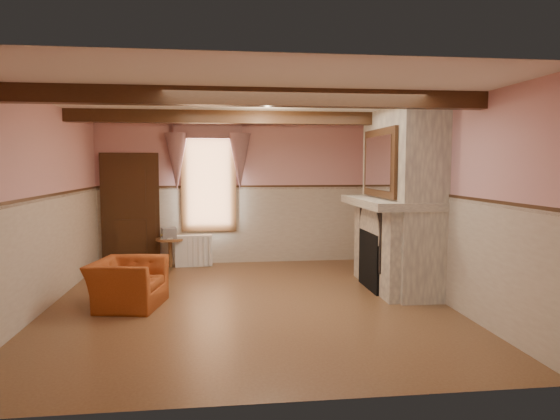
{
  "coord_description": "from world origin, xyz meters",
  "views": [
    {
      "loc": [
        -0.39,
        -6.89,
        1.94
      ],
      "look_at": [
        0.54,
        0.8,
        1.24
      ],
      "focal_mm": 32.0,
      "sensor_mm": 36.0,
      "label": 1
    }
  ],
  "objects": [
    {
      "name": "window",
      "position": [
        -0.6,
        2.97,
        1.65
      ],
      "size": [
        1.06,
        0.08,
        2.02
      ],
      "primitive_type": "cube",
      "color": "white",
      "rests_on": "wall_back"
    },
    {
      "name": "floor",
      "position": [
        0.0,
        0.0,
        0.0
      ],
      "size": [
        5.5,
        6.0,
        0.01
      ],
      "primitive_type": "cube",
      "color": "brown",
      "rests_on": "ground"
    },
    {
      "name": "bowl",
      "position": [
        2.24,
        0.53,
        1.46
      ],
      "size": [
        0.3,
        0.3,
        0.07
      ],
      "primitive_type": "imported",
      "color": "brown",
      "rests_on": "mantel"
    },
    {
      "name": "ceiling_beam_back",
      "position": [
        0.0,
        1.2,
        2.7
      ],
      "size": [
        5.5,
        0.18,
        0.2
      ],
      "primitive_type": "cube",
      "color": "black",
      "rests_on": "ceiling"
    },
    {
      "name": "mantel",
      "position": [
        2.24,
        0.6,
        1.36
      ],
      "size": [
        1.05,
        2.05,
        0.12
      ],
      "primitive_type": "cube",
      "color": "gray",
      "rests_on": "fireplace"
    },
    {
      "name": "wall_left",
      "position": [
        -2.75,
        0.0,
        1.4
      ],
      "size": [
        0.02,
        6.0,
        2.8
      ],
      "primitive_type": "cube",
      "color": "#D89695",
      "rests_on": "floor"
    },
    {
      "name": "jar_yellow",
      "position": [
        2.24,
        0.13,
        1.48
      ],
      "size": [
        0.06,
        0.06,
        0.12
      ],
      "primitive_type": "cylinder",
      "color": "gold",
      "rests_on": "mantel"
    },
    {
      "name": "window_drapes",
      "position": [
        -0.6,
        2.88,
        2.25
      ],
      "size": [
        1.3,
        0.14,
        1.4
      ],
      "primitive_type": "cube",
      "color": "gray",
      "rests_on": "wall_back"
    },
    {
      "name": "side_table",
      "position": [
        -1.34,
        2.7,
        0.28
      ],
      "size": [
        0.58,
        0.58,
        0.55
      ],
      "primitive_type": "cylinder",
      "rotation": [
        0.0,
        0.0,
        0.09
      ],
      "color": "brown",
      "rests_on": "floor"
    },
    {
      "name": "chair_rail",
      "position": [
        0.0,
        0.0,
        1.5
      ],
      "size": [
        5.5,
        6.0,
        0.08
      ],
      "primitive_type": null,
      "color": "black",
      "rests_on": "wainscot"
    },
    {
      "name": "wainscot",
      "position": [
        0.0,
        0.0,
        0.75
      ],
      "size": [
        5.5,
        6.0,
        1.5
      ],
      "primitive_type": null,
      "color": "beige",
      "rests_on": "floor"
    },
    {
      "name": "wall_front",
      "position": [
        0.0,
        -3.0,
        1.4
      ],
      "size": [
        5.5,
        0.02,
        2.8
      ],
      "primitive_type": "cube",
      "color": "#D89695",
      "rests_on": "floor"
    },
    {
      "name": "door",
      "position": [
        -2.1,
        2.94,
        1.05
      ],
      "size": [
        1.1,
        0.1,
        2.1
      ],
      "primitive_type": "cube",
      "color": "black",
      "rests_on": "floor"
    },
    {
      "name": "wall_back",
      "position": [
        0.0,
        3.0,
        1.4
      ],
      "size": [
        5.5,
        0.02,
        2.8
      ],
      "primitive_type": "cube",
      "color": "#D89695",
      "rests_on": "floor"
    },
    {
      "name": "ceiling_beam_front",
      "position": [
        0.0,
        -1.2,
        2.7
      ],
      "size": [
        5.5,
        0.18,
        0.2
      ],
      "primitive_type": "cube",
      "color": "black",
      "rests_on": "ceiling"
    },
    {
      "name": "book_stack",
      "position": [
        -1.36,
        2.72,
        0.65
      ],
      "size": [
        0.32,
        0.37,
        0.2
      ],
      "primitive_type": "cube",
      "rotation": [
        0.0,
        0.0,
        0.2
      ],
      "color": "#B7AD8C",
      "rests_on": "side_table"
    },
    {
      "name": "candle_red",
      "position": [
        2.24,
        -0.06,
        1.5
      ],
      "size": [
        0.06,
        0.06,
        0.16
      ],
      "primitive_type": "cylinder",
      "color": "#B41618",
      "rests_on": "mantel"
    },
    {
      "name": "radiator",
      "position": [
        -0.9,
        2.7,
        0.3
      ],
      "size": [
        0.71,
        0.22,
        0.6
      ],
      "primitive_type": "cube",
      "rotation": [
        0.0,
        0.0,
        0.06
      ],
      "color": "white",
      "rests_on": "floor"
    },
    {
      "name": "armchair",
      "position": [
        -1.66,
        0.02,
        0.32
      ],
      "size": [
        1.04,
        1.14,
        0.65
      ],
      "primitive_type": "imported",
      "rotation": [
        0.0,
        0.0,
        1.38
      ],
      "color": "#994219",
      "rests_on": "floor"
    },
    {
      "name": "mantel_clock",
      "position": [
        2.24,
        1.4,
        1.52
      ],
      "size": [
        0.14,
        0.24,
        0.2
      ],
      "primitive_type": "cube",
      "color": "#321C0D",
      "rests_on": "mantel"
    },
    {
      "name": "wall_right",
      "position": [
        2.75,
        0.0,
        1.4
      ],
      "size": [
        0.02,
        6.0,
        2.8
      ],
      "primitive_type": "cube",
      "color": "#D89695",
      "rests_on": "floor"
    },
    {
      "name": "fireplace",
      "position": [
        2.42,
        0.6,
        1.4
      ],
      "size": [
        0.85,
        2.0,
        2.8
      ],
      "primitive_type": "cube",
      "color": "gray",
      "rests_on": "floor"
    },
    {
      "name": "oil_lamp",
      "position": [
        2.24,
        1.18,
        1.56
      ],
      "size": [
        0.11,
        0.11,
        0.28
      ],
      "primitive_type": "cylinder",
      "color": "gold",
      "rests_on": "mantel"
    },
    {
      "name": "firebox",
      "position": [
        2.0,
        0.6,
        0.45
      ],
      "size": [
        0.2,
        0.95,
        0.9
      ],
      "primitive_type": "cube",
      "color": "black",
      "rests_on": "floor"
    },
    {
      "name": "overmantel_mirror",
      "position": [
        2.06,
        0.6,
        1.97
      ],
      "size": [
        0.06,
        1.44,
        1.04
      ],
      "primitive_type": "cube",
      "color": "silver",
      "rests_on": "fireplace"
    },
    {
      "name": "ceiling",
      "position": [
        0.0,
        0.0,
        2.8
      ],
      "size": [
        5.5,
        6.0,
        0.01
      ],
      "primitive_type": "cube",
      "color": "silver",
      "rests_on": "wall_back"
    }
  ]
}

